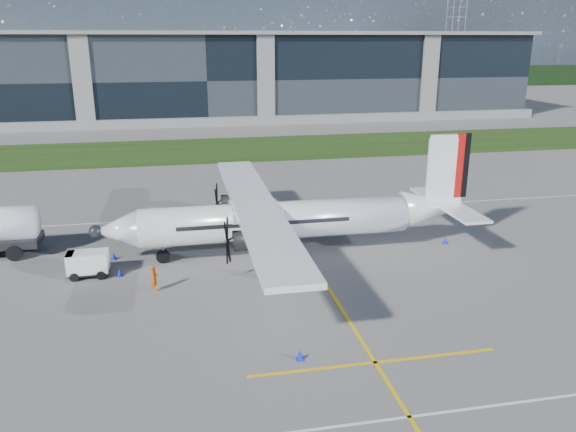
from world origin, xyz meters
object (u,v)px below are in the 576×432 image
at_px(baggage_tug, 88,264).
at_px(ground_crew_person, 154,276).
at_px(safety_cone_stbdwing, 231,201).
at_px(safety_cone_nose_stbd, 114,256).
at_px(turboprop_aircraft, 290,198).
at_px(pylon_east, 454,36).
at_px(safety_cone_portwing, 300,355).
at_px(safety_cone_nose_port, 120,272).
at_px(safety_cone_tail, 445,240).

distance_m(baggage_tug, ground_crew_person, 5.19).
relative_size(safety_cone_stbdwing, safety_cone_nose_stbd, 1.00).
bearing_deg(baggage_tug, turboprop_aircraft, 5.62).
height_order(pylon_east, safety_cone_portwing, pylon_east).
bearing_deg(safety_cone_nose_port, safety_cone_tail, 3.68).
distance_m(safety_cone_portwing, safety_cone_stbdwing, 26.61).
bearing_deg(safety_cone_portwing, safety_cone_nose_port, 128.00).
bearing_deg(safety_cone_tail, ground_crew_person, -168.56).
xyz_separation_m(ground_crew_person, safety_cone_nose_stbd, (-2.90, 5.70, -0.69)).
height_order(baggage_tug, ground_crew_person, ground_crew_person).
bearing_deg(safety_cone_stbdwing, pylon_east, 56.20).
xyz_separation_m(baggage_tug, safety_cone_portwing, (11.03, -12.09, -0.55)).
relative_size(baggage_tug, safety_cone_tail, 5.30).
height_order(baggage_tug, safety_cone_stbdwing, baggage_tug).
xyz_separation_m(safety_cone_tail, safety_cone_nose_stbd, (-23.53, 1.53, 0.00)).
relative_size(pylon_east, safety_cone_nose_stbd, 60.00).
xyz_separation_m(safety_cone_portwing, safety_cone_nose_stbd, (-9.78, 14.69, 0.00)).
bearing_deg(turboprop_aircraft, safety_cone_nose_port, -171.46).
xyz_separation_m(safety_cone_portwing, safety_cone_stbdwing, (-0.64, 26.61, 0.00)).
distance_m(pylon_east, safety_cone_stbdwing, 155.28).
relative_size(pylon_east, baggage_tug, 11.32).
distance_m(turboprop_aircraft, safety_cone_stbdwing, 14.03).
relative_size(pylon_east, safety_cone_tail, 60.00).
distance_m(baggage_tug, safety_cone_portwing, 16.37).
distance_m(safety_cone_portwing, safety_cone_nose_stbd, 17.64).
bearing_deg(pylon_east, safety_cone_portwing, -118.83).
height_order(ground_crew_person, safety_cone_tail, ground_crew_person).
height_order(pylon_east, safety_cone_nose_port, pylon_east).
bearing_deg(safety_cone_portwing, safety_cone_stbdwing, 91.37).
height_order(safety_cone_tail, safety_cone_nose_port, same).
xyz_separation_m(safety_cone_tail, safety_cone_portwing, (-13.75, -13.16, 0.00)).
bearing_deg(safety_cone_nose_port, ground_crew_person, -50.08).
distance_m(safety_cone_portwing, safety_cone_nose_port, 14.84).
xyz_separation_m(safety_cone_portwing, safety_cone_nose_port, (-9.13, 11.69, 0.00)).
distance_m(baggage_tug, safety_cone_stbdwing, 17.86).
xyz_separation_m(pylon_east, safety_cone_tail, (-71.61, -141.90, -14.75)).
bearing_deg(safety_cone_portwing, pylon_east, 61.17).
bearing_deg(baggage_tug, safety_cone_nose_port, -11.89).
distance_m(turboprop_aircraft, safety_cone_nose_stbd, 12.61).
height_order(turboprop_aircraft, ground_crew_person, turboprop_aircraft).
distance_m(safety_cone_tail, safety_cone_nose_port, 22.94).
bearing_deg(ground_crew_person, safety_cone_tail, -69.18).
height_order(turboprop_aircraft, safety_cone_portwing, turboprop_aircraft).
relative_size(pylon_east, safety_cone_stbdwing, 60.00).
relative_size(baggage_tug, safety_cone_portwing, 5.30).
height_order(safety_cone_tail, safety_cone_stbdwing, same).
relative_size(ground_crew_person, safety_cone_portwing, 3.74).
relative_size(safety_cone_tail, safety_cone_portwing, 1.00).
bearing_deg(safety_cone_nose_port, baggage_tug, 168.11).
height_order(pylon_east, turboprop_aircraft, pylon_east).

